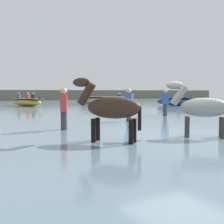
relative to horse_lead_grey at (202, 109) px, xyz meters
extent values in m
plane|color=#666051|center=(-0.26, 0.52, -1.05)|extent=(120.00, 120.00, 0.00)
cube|color=slate|center=(-0.26, 10.52, -0.89)|extent=(90.00, 90.00, 0.32)
ellipsoid|color=gray|center=(0.05, -0.05, 0.04)|extent=(1.21, 1.17, 0.50)
cylinder|color=#31312F|center=(-0.37, 0.14, -0.63)|extent=(0.12, 0.12, 0.85)
cylinder|color=#31312F|center=(-0.17, 0.36, -0.63)|extent=(0.12, 0.12, 0.85)
cylinder|color=#31312F|center=(0.27, -0.46, -0.63)|extent=(0.12, 0.12, 0.85)
cylinder|color=#31312F|center=(0.47, -0.24, -0.63)|extent=(0.12, 0.12, 0.85)
cylinder|color=gray|center=(-0.43, 0.40, 0.36)|extent=(0.47, 0.46, 0.57)
ellipsoid|color=gray|center=(-0.52, 0.48, 0.62)|extent=(0.44, 0.42, 0.21)
ellipsoid|color=#382319|center=(-2.35, 0.54, 0.08)|extent=(1.21, 1.24, 0.52)
cylinder|color=black|center=(-2.77, 0.76, -0.62)|extent=(0.12, 0.12, 0.88)
cylinder|color=black|center=(-2.55, 0.98, -0.62)|extent=(0.12, 0.12, 0.88)
cylinder|color=black|center=(-2.15, 0.10, -0.62)|extent=(0.12, 0.12, 0.88)
cylinder|color=black|center=(-1.93, 0.32, -0.62)|extent=(0.12, 0.12, 0.88)
cylinder|color=#382319|center=(-2.82, 1.03, 0.40)|extent=(0.47, 0.48, 0.59)
ellipsoid|color=#382319|center=(-2.90, 1.13, 0.68)|extent=(0.44, 0.45, 0.22)
cylinder|color=black|center=(-1.93, 0.09, -0.16)|extent=(0.08, 0.08, 0.55)
ellipsoid|color=#B2AD9E|center=(6.58, 17.43, -0.38)|extent=(4.02, 3.65, 0.70)
cube|color=slate|center=(6.58, 17.43, -0.02)|extent=(3.86, 3.51, 0.04)
ellipsoid|color=gold|center=(0.38, 18.75, -0.44)|extent=(2.33, 3.27, 0.58)
cube|color=olive|center=(0.38, 18.75, -0.13)|extent=(2.24, 3.14, 0.04)
cube|color=black|center=(1.04, 17.41, -0.06)|extent=(0.20, 0.18, 0.18)
cube|color=#3356A8|center=(-0.10, 19.50, 0.04)|extent=(0.28, 0.31, 0.30)
sphere|color=#A37556|center=(-0.10, 19.50, 0.28)|extent=(0.18, 0.18, 0.18)
cube|color=red|center=(0.48, 18.81, 0.04)|extent=(0.28, 0.31, 0.30)
sphere|color=tan|center=(0.48, 18.81, 0.28)|extent=(0.18, 0.18, 0.18)
cube|color=#232328|center=(0.68, 17.93, 0.04)|extent=(0.28, 0.31, 0.30)
sphere|color=#A37556|center=(0.68, 17.93, 0.28)|extent=(0.18, 0.18, 0.18)
ellipsoid|color=#28518E|center=(11.47, 12.83, -0.41)|extent=(3.43, 3.37, 0.64)
cube|color=navy|center=(11.47, 12.83, -0.08)|extent=(3.29, 3.23, 0.04)
cube|color=gold|center=(11.49, 12.85, 0.09)|extent=(0.31, 0.31, 0.30)
sphere|color=beige|center=(11.49, 12.85, 0.33)|extent=(0.18, 0.18, 0.18)
ellipsoid|color=black|center=(13.18, 24.97, -0.49)|extent=(2.05, 2.61, 0.50)
cube|color=black|center=(13.18, 24.97, -0.22)|extent=(1.97, 2.51, 0.04)
cube|color=#3356A8|center=(13.65, 25.50, -0.05)|extent=(0.29, 0.32, 0.30)
sphere|color=beige|center=(13.65, 25.50, 0.19)|extent=(0.18, 0.18, 0.18)
cube|color=#3356A8|center=(13.13, 24.99, -0.05)|extent=(0.29, 0.32, 0.30)
sphere|color=tan|center=(13.13, 24.99, 0.19)|extent=(0.18, 0.18, 0.18)
cylinder|color=#383842|center=(0.64, 4.32, -0.61)|extent=(0.20, 0.20, 0.88)
cube|color=#3356A8|center=(0.64, 4.32, 0.10)|extent=(0.33, 0.38, 0.54)
sphere|color=beige|center=(0.64, 4.32, 0.48)|extent=(0.20, 0.20, 0.20)
cylinder|color=#383842|center=(-2.52, 3.26, -0.61)|extent=(0.20, 0.20, 0.88)
cube|color=red|center=(-2.52, 3.26, 0.10)|extent=(0.32, 0.37, 0.54)
sphere|color=beige|center=(-2.52, 3.26, 0.48)|extent=(0.20, 0.20, 0.20)
cylinder|color=#383842|center=(3.72, 5.69, -0.61)|extent=(0.20, 0.20, 0.88)
cube|color=#3356A8|center=(3.72, 5.69, 0.10)|extent=(0.34, 0.23, 0.54)
sphere|color=beige|center=(3.72, 5.69, 0.48)|extent=(0.20, 0.20, 0.20)
camera|label=1|loc=(-5.89, -5.30, 0.46)|focal=46.93mm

